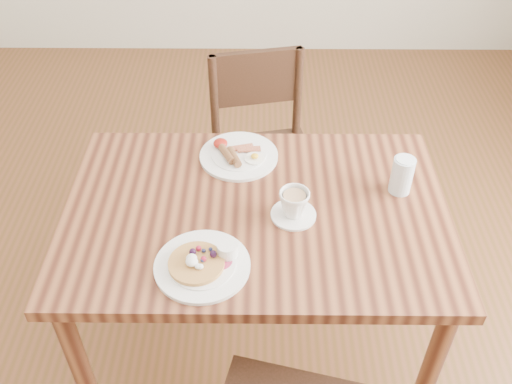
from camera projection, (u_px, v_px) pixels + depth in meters
ground at (256, 346)px, 2.27m from camera, size 5.00×5.00×0.00m
dining_table at (256, 231)px, 1.84m from camera, size 1.20×0.80×0.75m
chair_far at (262, 149)px, 2.43m from camera, size 0.50×0.50×0.88m
pancake_plate at (203, 263)px, 1.59m from camera, size 0.27×0.27×0.06m
breakfast_plate at (238, 155)px, 1.96m from camera, size 0.27×0.27×0.04m
teacup_saucer at (294, 205)px, 1.72m from camera, size 0.14×0.14×0.09m
water_glass at (402, 175)px, 1.80m from camera, size 0.07×0.07×0.13m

